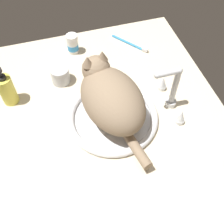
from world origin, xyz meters
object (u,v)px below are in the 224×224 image
cat (110,96)px  metal_jar (60,75)px  soap_pump_bottle (7,89)px  toothbrush (130,44)px  sink_basin (112,117)px  faucet (172,92)px  pill_bottle (73,44)px

cat → metal_jar: size_ratio=5.44×
cat → soap_pump_bottle: 37.47cm
toothbrush → sink_basin: bearing=-28.0°
metal_jar → soap_pump_bottle: soap_pump_bottle is taller
faucet → cat: (-1.56, -21.88, 3.59)cm
sink_basin → metal_jar: 26.89cm
pill_bottle → toothbrush: (2.69, 24.80, -3.36)cm
soap_pump_bottle → toothbrush: 55.44cm
pill_bottle → faucet: bearing=35.5°
pill_bottle → toothbrush: bearing=83.8°
faucet → pill_bottle: faucet is taller
cat → metal_jar: 26.39cm
faucet → soap_pump_bottle: bearing=-108.6°
pill_bottle → soap_pump_bottle: (19.83, -27.61, 2.36)cm
soap_pump_bottle → toothbrush: size_ratio=1.07×
soap_pump_bottle → toothbrush: bearing=108.1°
sink_basin → soap_pump_bottle: 38.57cm
cat → pill_bottle: size_ratio=4.60×
faucet → pill_bottle: bearing=-144.5°
faucet → soap_pump_bottle: size_ratio=1.18×
toothbrush → faucet: bearing=4.2°
faucet → soap_pump_bottle: faucet is taller
soap_pump_bottle → metal_jar: bearing=102.7°
cat → soap_pump_bottle: size_ratio=2.40×
metal_jar → soap_pump_bottle: (4.41, -19.53, 2.97)cm
faucet → cat: 22.22cm
cat → pill_bottle: bearing=-171.5°
faucet → cat: cat is taller
sink_basin → pill_bottle: (-38.32, -5.83, 2.84)cm
sink_basin → metal_jar: bearing=-148.7°
faucet → metal_jar: faucet is taller
cat → toothbrush: cat is taller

